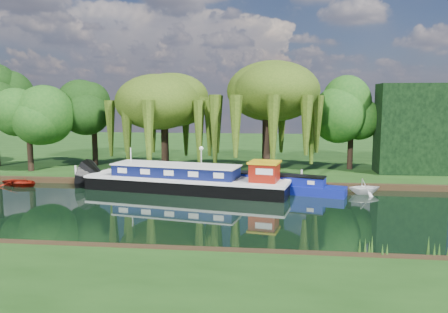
# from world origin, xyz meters

# --- Properties ---
(ground) EXTENTS (120.00, 120.00, 0.00)m
(ground) POSITION_xyz_m (0.00, 0.00, 0.00)
(ground) COLOR black
(far_bank) EXTENTS (120.00, 52.00, 0.45)m
(far_bank) POSITION_xyz_m (0.00, 34.00, 0.23)
(far_bank) COLOR #17370F
(far_bank) RESTS_ON ground
(dutch_barge) EXTENTS (16.30, 6.50, 3.36)m
(dutch_barge) POSITION_xyz_m (0.19, 5.97, 0.83)
(dutch_barge) COLOR black
(dutch_barge) RESTS_ON ground
(narrowboat) EXTENTS (10.30, 4.43, 1.49)m
(narrowboat) POSITION_xyz_m (7.07, 6.49, 0.53)
(narrowboat) COLOR navy
(narrowboat) RESTS_ON ground
(red_dinghy) EXTENTS (3.96, 3.37, 0.70)m
(red_dinghy) POSITION_xyz_m (-13.89, 6.55, 0.00)
(red_dinghy) COLOR maroon
(red_dinghy) RESTS_ON ground
(white_cruiser) EXTENTS (2.81, 2.56, 1.27)m
(white_cruiser) POSITION_xyz_m (13.50, 6.35, 0.00)
(white_cruiser) COLOR silver
(white_cruiser) RESTS_ON ground
(willow_left) EXTENTS (7.15, 7.15, 8.57)m
(willow_left) POSITION_xyz_m (-3.55, 13.80, 6.68)
(willow_left) COLOR black
(willow_left) RESTS_ON far_bank
(willow_right) EXTENTS (7.48, 7.48, 9.12)m
(willow_right) POSITION_xyz_m (6.08, 11.88, 7.10)
(willow_right) COLOR black
(willow_right) RESTS_ON far_bank
(tree_far_left) EXTENTS (4.73, 4.73, 7.62)m
(tree_far_left) POSITION_xyz_m (-15.69, 11.24, 5.68)
(tree_far_left) COLOR black
(tree_far_left) RESTS_ON far_bank
(tree_far_mid) EXTENTS (4.76, 4.76, 7.79)m
(tree_far_mid) POSITION_xyz_m (-11.17, 15.35, 5.83)
(tree_far_mid) COLOR black
(tree_far_mid) RESTS_ON far_bank
(tree_far_right) EXTENTS (4.63, 4.63, 7.57)m
(tree_far_right) POSITION_xyz_m (14.00, 15.71, 5.66)
(tree_far_right) COLOR black
(tree_far_right) RESTS_ON far_bank
(conifer_hedge) EXTENTS (6.00, 3.00, 8.00)m
(conifer_hedge) POSITION_xyz_m (19.00, 14.00, 4.45)
(conifer_hedge) COLOR black
(conifer_hedge) RESTS_ON far_bank
(lamppost) EXTENTS (0.36, 0.36, 2.56)m
(lamppost) POSITION_xyz_m (0.50, 10.50, 2.42)
(lamppost) COLOR silver
(lamppost) RESTS_ON far_bank
(mooring_posts) EXTENTS (19.16, 0.16, 1.00)m
(mooring_posts) POSITION_xyz_m (-0.50, 8.40, 0.95)
(mooring_posts) COLOR silver
(mooring_posts) RESTS_ON far_bank
(reeds_near) EXTENTS (33.70, 1.50, 1.10)m
(reeds_near) POSITION_xyz_m (6.87, -7.57, 0.55)
(reeds_near) COLOR #234B14
(reeds_near) RESTS_ON ground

